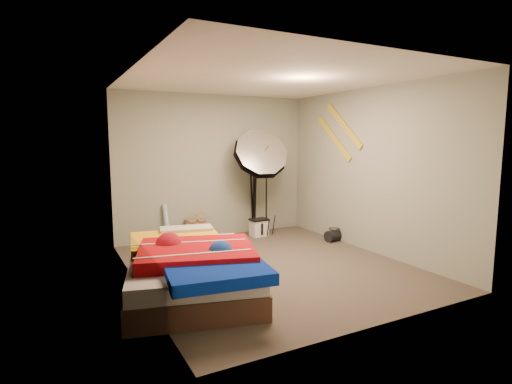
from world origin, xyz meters
TOP-DOWN VIEW (x-y plane):
  - floor at (0.00, 0.00)m, footprint 4.00×4.00m
  - ceiling at (0.00, 0.00)m, footprint 4.00×4.00m
  - wall_back at (0.00, 2.00)m, footprint 3.50×0.00m
  - wall_front at (0.00, -2.00)m, footprint 3.50×0.00m
  - wall_left at (-1.75, 0.00)m, footprint 0.00×4.00m
  - wall_right at (1.75, 0.00)m, footprint 0.00×4.00m
  - tote_bag at (-0.40, 1.90)m, footprint 0.36×0.16m
  - wrapping_roll at (-0.91, 1.90)m, footprint 0.12×0.20m
  - camera_case at (0.68, 1.59)m, footprint 0.30×0.22m
  - duffel_bag at (1.65, 0.68)m, footprint 0.34×0.24m
  - wall_stripe_upper at (1.73, 0.60)m, footprint 0.02×0.91m
  - wall_stripe_lower at (1.73, 0.85)m, footprint 0.02×0.91m
  - bed at (-1.24, -0.40)m, footprint 1.79×2.31m
  - photo_umbrella at (0.65, 1.51)m, footprint 1.24×0.97m
  - camera_tripod at (0.73, 1.88)m, footprint 0.10×0.10m

SIDE VIEW (x-z plane):
  - floor at x=0.00m, z-range 0.00..0.00m
  - duffel_bag at x=1.65m, z-range 0.00..0.19m
  - camera_case at x=0.68m, z-range 0.00..0.29m
  - tote_bag at x=-0.40m, z-range -0.01..0.37m
  - bed at x=-1.24m, z-range 0.00..0.57m
  - wrapping_roll at x=-0.91m, z-range 0.00..0.65m
  - camera_tripod at x=0.73m, z-range 0.10..1.45m
  - wall_back at x=0.00m, z-range -0.50..3.00m
  - wall_front at x=0.00m, z-range -0.50..3.00m
  - wall_left at x=-1.75m, z-range -0.75..3.25m
  - wall_right at x=1.75m, z-range -0.75..3.25m
  - photo_umbrella at x=0.65m, z-range 0.44..2.45m
  - wall_stripe_lower at x=1.73m, z-range 1.36..2.14m
  - wall_stripe_upper at x=1.73m, z-range 1.56..2.34m
  - ceiling at x=0.00m, z-range 2.50..2.50m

